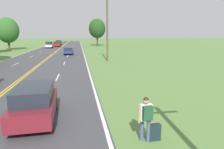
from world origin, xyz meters
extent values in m
cube|color=silver|center=(3.11, 7.50, 0.01)|extent=(0.12, 3.00, 0.00)
cube|color=silver|center=(3.11, 16.50, 0.01)|extent=(0.12, 3.00, 0.00)
cube|color=silver|center=(3.11, 25.50, 0.01)|extent=(0.12, 3.00, 0.00)
cube|color=silver|center=(3.11, 34.50, 0.01)|extent=(0.12, 3.00, 0.00)
cube|color=silver|center=(3.11, 43.50, 0.01)|extent=(0.12, 3.00, 0.00)
cube|color=silver|center=(3.11, 52.50, 0.01)|extent=(0.12, 3.00, 0.00)
cube|color=silver|center=(3.11, 61.50, 0.01)|extent=(0.12, 3.00, 0.00)
cube|color=silver|center=(3.11, 70.50, 0.01)|extent=(0.12, 3.00, 0.00)
cube|color=silver|center=(3.11, 79.50, 0.01)|extent=(0.12, 3.00, 0.00)
cube|color=silver|center=(3.11, 88.50, 0.01)|extent=(0.12, 3.00, 0.00)
cube|color=silver|center=(3.11, 97.50, 0.01)|extent=(0.12, 3.00, 0.00)
cube|color=silver|center=(3.11, 106.50, 0.01)|extent=(0.12, 3.00, 0.00)
cube|color=silver|center=(-3.11, 25.50, 0.01)|extent=(0.12, 3.00, 0.00)
cube|color=silver|center=(-3.11, 34.50, 0.01)|extent=(0.12, 3.00, 0.00)
cube|color=silver|center=(-3.11, 43.50, 0.01)|extent=(0.12, 3.00, 0.00)
cube|color=silver|center=(-3.11, 52.50, 0.01)|extent=(0.12, 3.00, 0.00)
cube|color=silver|center=(-3.11, 61.50, 0.01)|extent=(0.12, 3.00, 0.00)
cube|color=silver|center=(-3.11, 70.50, 0.01)|extent=(0.12, 3.00, 0.00)
cube|color=silver|center=(-3.11, 79.50, 0.01)|extent=(0.12, 3.00, 0.00)
cube|color=silver|center=(-3.11, 88.50, 0.01)|extent=(0.12, 3.00, 0.00)
cube|color=silver|center=(-3.11, 97.50, 0.01)|extent=(0.12, 3.00, 0.00)
cube|color=silver|center=(-3.11, 106.50, 0.01)|extent=(0.12, 3.00, 0.00)
cylinder|color=#475175|center=(7.25, 4.63, 0.40)|extent=(0.13, 0.13, 0.81)
cylinder|color=#475175|center=(7.45, 4.49, 0.40)|extent=(0.13, 0.13, 0.81)
cube|color=silver|center=(7.35, 4.56, 1.11)|extent=(0.45, 0.22, 0.61)
sphere|color=tan|center=(7.35, 4.56, 1.53)|extent=(0.22, 0.22, 0.22)
sphere|color=#2D2319|center=(7.35, 4.56, 1.57)|extent=(0.20, 0.20, 0.20)
cylinder|color=tan|center=(7.11, 4.54, 1.05)|extent=(0.09, 0.09, 0.64)
cylinder|color=tan|center=(7.59, 4.58, 1.05)|extent=(0.09, 0.09, 0.64)
cube|color=#1E472D|center=(7.37, 4.38, 1.14)|extent=(0.36, 0.20, 0.51)
cube|color=#19282D|center=(7.70, 4.54, 0.31)|extent=(0.47, 0.22, 0.63)
cylinder|color=black|center=(7.70, 4.54, 0.67)|extent=(0.32, 0.05, 0.02)
cylinder|color=brown|center=(9.21, 27.07, 4.70)|extent=(0.24, 0.24, 9.40)
cylinder|color=brown|center=(-12.07, 52.06, 1.27)|extent=(0.54, 0.54, 2.54)
ellipsoid|color=#2D5B23|center=(-12.07, 52.06, 4.83)|extent=(5.37, 5.37, 6.18)
cylinder|color=#473828|center=(11.49, 66.96, 1.70)|extent=(0.56, 0.56, 3.40)
ellipsoid|color=#1E4219|center=(11.49, 66.96, 5.77)|extent=(5.58, 5.58, 6.42)
cylinder|color=black|center=(3.86, 6.01, 0.31)|extent=(0.23, 0.63, 0.62)
cylinder|color=black|center=(2.34, 5.94, 0.31)|extent=(0.23, 0.63, 0.62)
cylinder|color=black|center=(3.76, 8.34, 0.31)|extent=(0.23, 0.63, 0.62)
cylinder|color=black|center=(2.24, 8.28, 0.31)|extent=(0.23, 0.63, 0.62)
cube|color=maroon|center=(3.05, 7.14, 0.63)|extent=(1.87, 3.84, 0.69)
cube|color=#1E232D|center=(3.05, 7.14, 1.28)|extent=(1.62, 2.70, 0.62)
cylinder|color=black|center=(3.91, 36.53, 0.35)|extent=(0.21, 0.70, 0.70)
cylinder|color=black|center=(2.39, 36.55, 0.35)|extent=(0.21, 0.70, 0.70)
cylinder|color=black|center=(3.93, 38.66, 0.35)|extent=(0.21, 0.70, 0.70)
cylinder|color=black|center=(2.41, 38.67, 0.35)|extent=(0.21, 0.70, 0.70)
cube|color=navy|center=(3.16, 37.60, 0.58)|extent=(1.76, 3.45, 0.53)
cube|color=#1E232D|center=(3.16, 37.60, 1.14)|extent=(1.54, 2.42, 0.58)
cylinder|color=black|center=(-4.12, 59.72, 0.40)|extent=(0.24, 0.80, 0.79)
cylinder|color=black|center=(-2.50, 59.79, 0.40)|extent=(0.24, 0.80, 0.79)
cylinder|color=black|center=(-3.98, 56.75, 0.40)|extent=(0.24, 0.80, 0.79)
cylinder|color=black|center=(-2.36, 56.82, 0.40)|extent=(0.24, 0.80, 0.79)
cube|color=silver|center=(-3.24, 58.27, 0.67)|extent=(2.04, 4.88, 0.64)
cube|color=#1E232D|center=(-3.24, 58.27, 1.41)|extent=(1.76, 3.43, 0.84)
cylinder|color=black|center=(-2.37, 65.77, 0.37)|extent=(0.23, 0.74, 0.73)
cylinder|color=black|center=(-0.77, 65.71, 0.37)|extent=(0.23, 0.74, 0.73)
cylinder|color=black|center=(-2.49, 62.84, 0.37)|extent=(0.23, 0.74, 0.73)
cylinder|color=black|center=(-0.89, 62.78, 0.37)|extent=(0.23, 0.74, 0.73)
cube|color=#A81E1E|center=(-1.63, 64.27, 0.69)|extent=(1.99, 4.79, 0.72)
cube|color=#1E232D|center=(-1.63, 64.27, 1.34)|extent=(1.71, 3.37, 0.58)
cylinder|color=black|center=(-2.88, 75.65, 0.35)|extent=(0.21, 0.70, 0.69)
cylinder|color=black|center=(-1.21, 75.68, 0.35)|extent=(0.21, 0.70, 0.69)
cylinder|color=black|center=(-2.83, 73.12, 0.35)|extent=(0.21, 0.70, 0.69)
cylinder|color=black|center=(-1.16, 73.16, 0.35)|extent=(0.21, 0.70, 0.69)
cube|color=black|center=(-2.02, 74.40, 0.66)|extent=(1.95, 4.11, 0.69)
cube|color=#1E232D|center=(-2.02, 74.40, 1.38)|extent=(1.70, 2.89, 0.75)
camera|label=1|loc=(5.06, -1.85, 3.83)|focal=32.00mm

